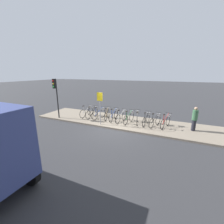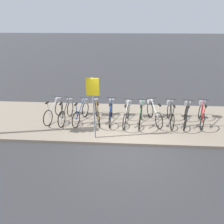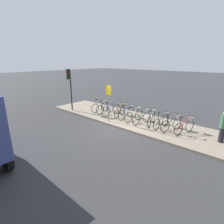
{
  "view_description": "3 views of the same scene",
  "coord_description": "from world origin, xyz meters",
  "px_view_note": "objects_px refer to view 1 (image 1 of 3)",
  "views": [
    {
      "loc": [
        3.92,
        -8.93,
        3.88
      ],
      "look_at": [
        -0.34,
        0.53,
        1.1
      ],
      "focal_mm": 24.0,
      "sensor_mm": 36.0,
      "label": 1
    },
    {
      "loc": [
        -0.23,
        -5.18,
        4.18
      ],
      "look_at": [
        -0.56,
        0.85,
        0.97
      ],
      "focal_mm": 28.0,
      "sensor_mm": 36.0,
      "label": 2
    },
    {
      "loc": [
        6.2,
        -7.7,
        4.01
      ],
      "look_at": [
        -1.06,
        0.51,
        0.75
      ],
      "focal_mm": 28.0,
      "sensor_mm": 36.0,
      "label": 3
    }
  ],
  "objects_px": {
    "parked_bicycle_0": "(87,111)",
    "sign_post": "(100,103)",
    "parked_bicycle_6": "(129,117)",
    "parked_bicycle_2": "(100,113)",
    "traffic_light": "(56,90)",
    "parked_bicycle_8": "(146,119)",
    "parked_bicycle_1": "(93,112)",
    "pedestrian": "(195,118)",
    "parked_bicycle_4": "(114,115)",
    "parked_bicycle_10": "(166,121)",
    "parked_bicycle_7": "(137,117)",
    "parked_bicycle_9": "(156,120)",
    "parked_bicycle_3": "(107,114)",
    "parked_bicycle_5": "(122,116)"
  },
  "relations": [
    {
      "from": "parked_bicycle_1",
      "to": "parked_bicycle_9",
      "type": "bearing_deg",
      "value": -0.24
    },
    {
      "from": "parked_bicycle_4",
      "to": "parked_bicycle_10",
      "type": "bearing_deg",
      "value": 0.66
    },
    {
      "from": "parked_bicycle_0",
      "to": "parked_bicycle_6",
      "type": "xyz_separation_m",
      "value": [
        3.86,
        -0.14,
        0.0
      ]
    },
    {
      "from": "parked_bicycle_1",
      "to": "parked_bicycle_0",
      "type": "bearing_deg",
      "value": 174.04
    },
    {
      "from": "parked_bicycle_0",
      "to": "parked_bicycle_6",
      "type": "height_order",
      "value": "same"
    },
    {
      "from": "parked_bicycle_9",
      "to": "parked_bicycle_0",
      "type": "bearing_deg",
      "value": 179.19
    },
    {
      "from": "parked_bicycle_9",
      "to": "parked_bicycle_7",
      "type": "bearing_deg",
      "value": 175.48
    },
    {
      "from": "pedestrian",
      "to": "traffic_light",
      "type": "xyz_separation_m",
      "value": [
        -10.23,
        -1.52,
        1.5
      ]
    },
    {
      "from": "parked_bicycle_2",
      "to": "parked_bicycle_10",
      "type": "height_order",
      "value": "same"
    },
    {
      "from": "parked_bicycle_4",
      "to": "parked_bicycle_0",
      "type": "bearing_deg",
      "value": 179.47
    },
    {
      "from": "parked_bicycle_0",
      "to": "parked_bicycle_5",
      "type": "bearing_deg",
      "value": -2.32
    },
    {
      "from": "parked_bicycle_2",
      "to": "pedestrian",
      "type": "distance_m",
      "value": 6.98
    },
    {
      "from": "parked_bicycle_0",
      "to": "parked_bicycle_6",
      "type": "relative_size",
      "value": 1.0
    },
    {
      "from": "parked_bicycle_7",
      "to": "pedestrian",
      "type": "xyz_separation_m",
      "value": [
        3.79,
        0.07,
        0.39
      ]
    },
    {
      "from": "parked_bicycle_3",
      "to": "parked_bicycle_6",
      "type": "distance_m",
      "value": 1.93
    },
    {
      "from": "parked_bicycle_1",
      "to": "parked_bicycle_10",
      "type": "distance_m",
      "value": 5.91
    },
    {
      "from": "parked_bicycle_6",
      "to": "sign_post",
      "type": "xyz_separation_m",
      "value": [
        -1.84,
        -1.23,
        1.16
      ]
    },
    {
      "from": "parked_bicycle_2",
      "to": "sign_post",
      "type": "bearing_deg",
      "value": -59.09
    },
    {
      "from": "parked_bicycle_7",
      "to": "pedestrian",
      "type": "relative_size",
      "value": 1.02
    },
    {
      "from": "parked_bicycle_5",
      "to": "traffic_light",
      "type": "bearing_deg",
      "value": -166.19
    },
    {
      "from": "parked_bicycle_6",
      "to": "traffic_light",
      "type": "distance_m",
      "value": 6.29
    },
    {
      "from": "parked_bicycle_9",
      "to": "sign_post",
      "type": "height_order",
      "value": "sign_post"
    },
    {
      "from": "parked_bicycle_0",
      "to": "sign_post",
      "type": "relative_size",
      "value": 0.7
    },
    {
      "from": "parked_bicycle_9",
      "to": "parked_bicycle_3",
      "type": "bearing_deg",
      "value": 178.95
    },
    {
      "from": "parked_bicycle_0",
      "to": "parked_bicycle_2",
      "type": "relative_size",
      "value": 1.01
    },
    {
      "from": "parked_bicycle_10",
      "to": "traffic_light",
      "type": "relative_size",
      "value": 0.5
    },
    {
      "from": "parked_bicycle_8",
      "to": "sign_post",
      "type": "relative_size",
      "value": 0.7
    },
    {
      "from": "parked_bicycle_3",
      "to": "parked_bicycle_1",
      "type": "bearing_deg",
      "value": -177.94
    },
    {
      "from": "parked_bicycle_4",
      "to": "parked_bicycle_8",
      "type": "xyz_separation_m",
      "value": [
        2.6,
        -0.01,
        0.0
      ]
    },
    {
      "from": "parked_bicycle_0",
      "to": "pedestrian",
      "type": "bearing_deg",
      "value": 0.67
    },
    {
      "from": "parked_bicycle_0",
      "to": "parked_bicycle_6",
      "type": "distance_m",
      "value": 3.86
    },
    {
      "from": "traffic_light",
      "to": "sign_post",
      "type": "distance_m",
      "value": 4.09
    },
    {
      "from": "parked_bicycle_10",
      "to": "parked_bicycle_1",
      "type": "bearing_deg",
      "value": -179.2
    },
    {
      "from": "parked_bicycle_0",
      "to": "sign_post",
      "type": "distance_m",
      "value": 2.71
    },
    {
      "from": "parked_bicycle_2",
      "to": "pedestrian",
      "type": "height_order",
      "value": "pedestrian"
    },
    {
      "from": "parked_bicycle_1",
      "to": "pedestrian",
      "type": "relative_size",
      "value": 1.04
    },
    {
      "from": "parked_bicycle_8",
      "to": "sign_post",
      "type": "bearing_deg",
      "value": -156.93
    },
    {
      "from": "parked_bicycle_8",
      "to": "sign_post",
      "type": "distance_m",
      "value": 3.59
    },
    {
      "from": "parked_bicycle_5",
      "to": "parked_bicycle_8",
      "type": "xyz_separation_m",
      "value": [
        1.9,
        0.09,
        0.0
      ]
    },
    {
      "from": "parked_bicycle_0",
      "to": "parked_bicycle_9",
      "type": "relative_size",
      "value": 1.04
    },
    {
      "from": "parked_bicycle_2",
      "to": "parked_bicycle_6",
      "type": "bearing_deg",
      "value": -1.22
    },
    {
      "from": "parked_bicycle_1",
      "to": "parked_bicycle_6",
      "type": "relative_size",
      "value": 1.01
    },
    {
      "from": "traffic_light",
      "to": "sign_post",
      "type": "height_order",
      "value": "traffic_light"
    },
    {
      "from": "parked_bicycle_4",
      "to": "parked_bicycle_10",
      "type": "relative_size",
      "value": 1.04
    },
    {
      "from": "parked_bicycle_0",
      "to": "parked_bicycle_7",
      "type": "xyz_separation_m",
      "value": [
        4.43,
        0.03,
        0.0
      ]
    },
    {
      "from": "parked_bicycle_2",
      "to": "parked_bicycle_6",
      "type": "height_order",
      "value": "same"
    },
    {
      "from": "parked_bicycle_1",
      "to": "parked_bicycle_2",
      "type": "bearing_deg",
      "value": -1.83
    },
    {
      "from": "parked_bicycle_2",
      "to": "traffic_light",
      "type": "distance_m",
      "value": 4.0
    },
    {
      "from": "parked_bicycle_8",
      "to": "parked_bicycle_6",
      "type": "bearing_deg",
      "value": -175.56
    },
    {
      "from": "parked_bicycle_7",
      "to": "sign_post",
      "type": "relative_size",
      "value": 0.69
    }
  ]
}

